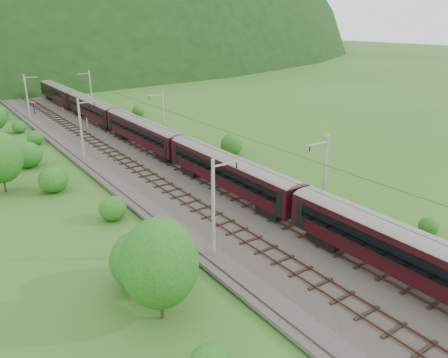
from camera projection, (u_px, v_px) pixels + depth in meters
ground at (272, 236)px, 38.62m from camera, size 600.00×600.00×0.00m
railbed at (210, 199)px, 46.26m from camera, size 14.00×220.00×0.30m
track_left at (190, 202)px, 44.89m from camera, size 2.40×220.00×0.27m
track_right at (228, 192)px, 47.48m from camera, size 2.40×220.00×0.27m
catenary_left at (81, 127)px, 58.37m from camera, size 2.54×192.28×8.00m
catenary_right at (163, 116)px, 64.97m from camera, size 2.54×192.28×8.00m
overhead_wires at (209, 135)px, 43.86m from camera, size 4.83×198.00×0.03m
train at (144, 128)px, 62.43m from camera, size 2.81×155.34×4.88m
hazard_post_near at (87, 123)px, 75.80m from camera, size 0.17×0.17×1.63m
hazard_post_far at (63, 110)px, 87.74m from camera, size 0.14×0.14×1.29m
signal at (34, 107)px, 86.42m from camera, size 0.27×0.27×2.40m
vegetation_left at (47, 172)px, 47.25m from camera, size 11.04×147.71×6.98m
vegetation_right at (265, 159)px, 55.73m from camera, size 3.52×96.24×2.83m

